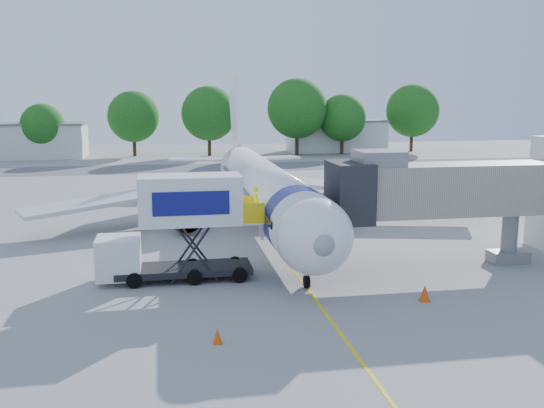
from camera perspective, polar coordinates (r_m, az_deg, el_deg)
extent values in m
plane|color=gray|center=(39.66, 0.12, -3.67)|extent=(160.00, 160.00, 0.00)
cube|color=yellow|center=(39.66, 0.12, -3.66)|extent=(0.15, 70.00, 0.01)
cube|color=#59595B|center=(80.75, -5.14, 3.44)|extent=(120.00, 10.00, 0.01)
cylinder|color=white|center=(41.97, -0.59, 1.28)|extent=(3.70, 28.00, 3.70)
sphere|color=white|center=(28.50, 4.03, -3.06)|extent=(3.70, 3.70, 3.70)
sphere|color=gray|center=(27.04, 4.82, -3.80)|extent=(1.10, 1.10, 1.10)
cone|color=white|center=(58.66, -3.32, 3.84)|extent=(3.70, 6.00, 3.70)
cube|color=white|center=(59.33, -3.48, 7.98)|extent=(0.35, 7.26, 8.29)
cube|color=silver|center=(47.67, 9.44, 1.38)|extent=(16.17, 9.32, 1.42)
cube|color=silver|center=(45.04, -12.71, 0.74)|extent=(16.17, 9.32, 1.42)
cylinder|color=#999BA0|center=(44.90, 6.03, -0.38)|extent=(2.10, 3.60, 2.10)
cylinder|color=#999BA0|center=(43.21, -8.13, -0.85)|extent=(2.10, 3.60, 2.10)
cube|color=black|center=(28.11, 4.19, -2.30)|extent=(2.60, 1.39, 0.81)
cylinder|color=navy|center=(31.34, 2.70, -1.82)|extent=(3.73, 2.00, 3.73)
cylinder|color=silver|center=(30.49, 3.29, -6.54)|extent=(0.16, 0.16, 1.50)
cylinder|color=black|center=(30.62, 3.28, -7.31)|extent=(0.25, 0.64, 0.64)
cylinder|color=black|center=(45.80, 2.01, -1.20)|extent=(0.35, 0.90, 0.90)
cylinder|color=black|center=(45.02, -4.48, -1.43)|extent=(0.35, 0.90, 0.90)
cube|color=#A59E8D|center=(35.07, 16.86, 1.37)|extent=(13.60, 2.60, 2.80)
cube|color=black|center=(32.78, 7.29, 1.14)|extent=(2.00, 3.20, 3.20)
cube|color=slate|center=(33.06, 10.02, 4.29)|extent=(2.40, 2.40, 0.80)
cylinder|color=slate|center=(37.30, 21.44, -2.93)|extent=(0.90, 0.90, 3.00)
cube|color=slate|center=(37.56, 21.32, -4.64)|extent=(2.20, 1.20, 0.70)
cylinder|color=black|center=(37.11, 20.13, -4.74)|extent=(0.30, 0.70, 0.70)
cylinder|color=black|center=(38.03, 22.49, -4.54)|extent=(0.30, 0.70, 0.70)
cube|color=black|center=(32.19, -8.27, -6.09)|extent=(7.00, 2.30, 0.35)
cube|color=silver|center=(32.06, -14.23, -4.88)|extent=(2.20, 2.20, 2.10)
cube|color=black|center=(31.95, -14.27, -4.10)|extent=(1.90, 2.10, 0.70)
cube|color=silver|center=(31.37, -7.72, 0.44)|extent=(5.20, 2.40, 2.50)
cube|color=navy|center=(30.17, -7.62, 0.05)|extent=(3.80, 0.04, 1.20)
cube|color=silver|center=(31.87, -2.00, -1.52)|extent=(1.10, 2.20, 0.10)
cube|color=yellow|center=(30.74, -1.73, -0.91)|extent=(1.10, 0.06, 1.10)
cube|color=yellow|center=(32.78, -2.26, -0.21)|extent=(1.10, 0.06, 1.10)
cylinder|color=black|center=(31.42, -3.06, -6.69)|extent=(0.80, 0.25, 0.80)
cylinder|color=black|center=(33.42, -3.50, -5.65)|extent=(0.80, 0.25, 0.80)
cylinder|color=black|center=(31.26, -12.82, -7.03)|extent=(0.80, 0.25, 0.80)
cylinder|color=black|center=(33.27, -12.65, -5.96)|extent=(0.80, 0.25, 0.80)
imported|color=#E3FF1A|center=(31.73, -1.51, 0.14)|extent=(0.63, 0.75, 1.75)
cube|color=silver|center=(24.75, 3.14, -10.81)|extent=(3.48, 2.03, 1.33)
cube|color=navy|center=(24.60, 3.15, -9.88)|extent=(2.05, 1.80, 0.33)
cylinder|color=black|center=(23.91, 0.57, -12.43)|extent=(0.69, 0.30, 0.66)
cylinder|color=black|center=(25.09, -0.30, -11.30)|extent=(0.69, 0.30, 0.66)
cylinder|color=black|center=(24.73, 6.62, -11.70)|extent=(0.69, 0.30, 0.66)
cylinder|color=black|center=(25.88, 5.49, -10.66)|extent=(0.69, 0.30, 0.66)
cone|color=#DA490B|center=(29.53, 14.17, -8.12)|extent=(0.50, 0.50, 0.80)
cube|color=#DA490B|center=(29.65, 14.14, -8.81)|extent=(0.46, 0.46, 0.05)
cone|color=#DA490B|center=(24.19, -5.15, -12.25)|extent=(0.39, 0.39, 0.62)
cube|color=#DA490B|center=(24.30, -5.14, -12.89)|extent=(0.35, 0.35, 0.04)
cube|color=silver|center=(100.41, -22.30, 5.48)|extent=(18.00, 8.00, 5.00)
cube|color=slate|center=(100.26, -22.40, 6.99)|extent=(18.40, 8.40, 0.30)
cube|color=silver|center=(104.19, 6.08, 6.33)|extent=(16.00, 7.00, 5.00)
cube|color=slate|center=(104.05, 6.11, 7.79)|extent=(16.40, 7.40, 0.30)
cylinder|color=#382314|center=(97.77, -20.66, 4.86)|extent=(0.56, 0.56, 2.91)
sphere|color=#195516|center=(97.54, -20.79, 6.94)|extent=(6.47, 6.47, 6.47)
cylinder|color=#382314|center=(97.90, -12.82, 5.47)|extent=(0.56, 0.56, 3.58)
sphere|color=#195516|center=(97.65, -12.92, 8.03)|extent=(7.96, 7.96, 7.96)
cylinder|color=#382314|center=(96.51, -5.91, 5.68)|extent=(0.56, 0.56, 3.85)
sphere|color=#195516|center=(96.25, -5.96, 8.48)|extent=(8.56, 8.56, 8.56)
cylinder|color=#382314|center=(97.51, 2.36, 5.90)|extent=(0.56, 0.56, 4.28)
sphere|color=#195516|center=(97.25, 2.38, 8.97)|extent=(9.51, 9.51, 9.51)
cylinder|color=#382314|center=(99.37, 6.60, 5.67)|extent=(0.56, 0.56, 3.40)
sphere|color=#195516|center=(99.13, 6.65, 8.07)|extent=(7.56, 7.56, 7.56)
cylinder|color=#382314|center=(106.23, 12.98, 5.93)|extent=(0.56, 0.56, 3.99)
sphere|color=#195516|center=(106.00, 13.09, 8.56)|extent=(8.86, 8.86, 8.86)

